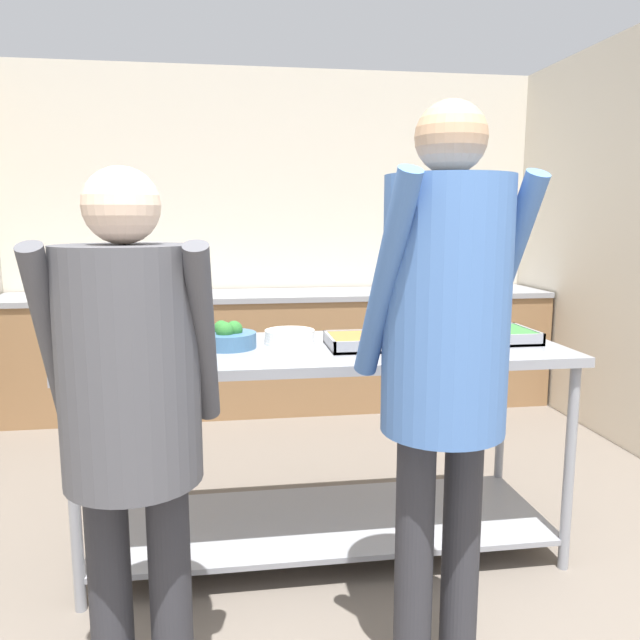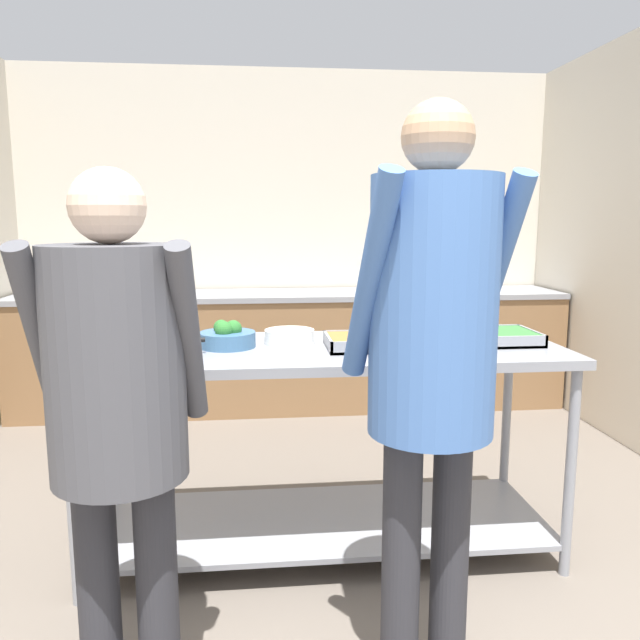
# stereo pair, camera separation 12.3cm
# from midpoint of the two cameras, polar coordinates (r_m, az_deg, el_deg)

# --- Properties ---
(wall_rear) EXTENTS (4.37, 0.06, 2.65)m
(wall_rear) POSITION_cam_midpoint_polar(r_m,az_deg,el_deg) (5.18, -4.81, 7.56)
(wall_rear) COLOR beige
(wall_rear) RESTS_ON ground_plane
(back_counter) EXTENTS (4.21, 0.65, 0.91)m
(back_counter) POSITION_cam_midpoint_polar(r_m,az_deg,el_deg) (4.91, -4.38, -2.75)
(back_counter) COLOR olive
(back_counter) RESTS_ON ground_plane
(serving_counter) EXTENTS (2.07, 0.76, 0.93)m
(serving_counter) POSITION_cam_midpoint_polar(r_m,az_deg,el_deg) (2.77, -0.98, -8.56)
(serving_counter) COLOR gray
(serving_counter) RESTS_ON ground_plane
(sauce_pan) EXTENTS (0.39, 0.25, 0.07)m
(sauce_pan) POSITION_cam_midpoint_polar(r_m,az_deg,el_deg) (2.61, -17.41, -2.43)
(sauce_pan) COLOR gray
(sauce_pan) RESTS_ON serving_counter
(broccoli_bowl) EXTENTS (0.24, 0.24, 0.12)m
(broccoli_bowl) POSITION_cam_midpoint_polar(r_m,az_deg,el_deg) (2.69, -9.72, -1.62)
(broccoli_bowl) COLOR #3D668C
(broccoli_bowl) RESTS_ON serving_counter
(plate_stack) EXTENTS (0.23, 0.23, 0.06)m
(plate_stack) POSITION_cam_midpoint_polar(r_m,az_deg,el_deg) (2.76, -4.07, -1.54)
(plate_stack) COLOR white
(plate_stack) RESTS_ON serving_counter
(serving_tray_roast) EXTENTS (0.47, 0.28, 0.05)m
(serving_tray_roast) POSITION_cam_midpoint_polar(r_m,az_deg,el_deg) (2.68, 4.36, -1.95)
(serving_tray_roast) COLOR gray
(serving_tray_roast) RESTS_ON serving_counter
(serving_tray_vegetables) EXTENTS (0.43, 0.30, 0.05)m
(serving_tray_vegetables) POSITION_cam_midpoint_polar(r_m,az_deg,el_deg) (2.88, 13.58, -1.41)
(serving_tray_vegetables) COLOR gray
(serving_tray_vegetables) RESTS_ON serving_counter
(guest_serving_left) EXTENTS (0.53, 0.42, 1.81)m
(guest_serving_left) POSITION_cam_midpoint_polar(r_m,az_deg,el_deg) (1.89, 9.51, -1.65)
(guest_serving_left) COLOR #2D2D33
(guest_serving_left) RESTS_ON ground_plane
(guest_serving_right) EXTENTS (0.50, 0.39, 1.61)m
(guest_serving_right) POSITION_cam_midpoint_polar(r_m,az_deg,el_deg) (1.87, -18.75, -6.39)
(guest_serving_right) COLOR #2D2D33
(guest_serving_right) RESTS_ON ground_plane
(water_bottle) EXTENTS (0.06, 0.06, 0.30)m
(water_bottle) POSITION_cam_midpoint_polar(r_m,az_deg,el_deg) (5.20, 13.72, 4.25)
(water_bottle) COLOR brown
(water_bottle) RESTS_ON back_counter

